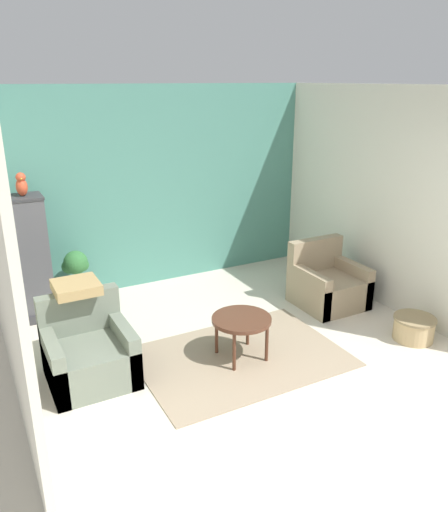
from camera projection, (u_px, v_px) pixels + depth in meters
The scene contains 12 objects.
ground_plane at pixel (327, 427), 4.19m from camera, with size 20.00×20.00×0.00m, color beige.
wall_back_accent at pixel (160, 188), 6.84m from camera, with size 4.50×0.06×2.71m.
wall_right at pixel (380, 198), 6.26m from camera, with size 0.06×3.70×2.71m.
area_rug at pixel (241, 357), 5.24m from camera, with size 2.10×1.49×0.01m.
coffee_table at pixel (242, 322), 5.10m from camera, with size 0.62×0.62×0.46m.
armchair_left at pixel (89, 354), 4.80m from camera, with size 0.79×0.78×0.81m.
armchair_right at pixel (327, 285), 6.41m from camera, with size 0.79×0.78×0.81m.
birdcage at pixel (32, 260), 5.92m from camera, with size 0.47×0.47×1.51m.
parrot at pixel (21, 185), 5.62m from camera, with size 0.13×0.23×0.27m.
potted_plant at pixel (76, 271), 6.31m from camera, with size 0.33×0.30×0.73m.
wicker_basket at pixel (414, 327), 5.57m from camera, with size 0.46×0.46×0.27m.
throw_pillow at pixel (76, 287), 4.83m from camera, with size 0.43×0.43×0.10m.
Camera 1 is at (-2.40, -2.65, 2.76)m, focal length 35.00 mm.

